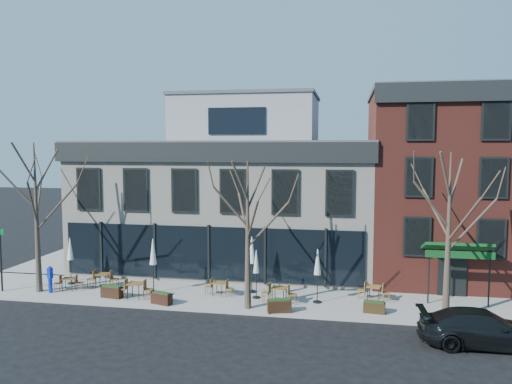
% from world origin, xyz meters
% --- Properties ---
extents(ground, '(120.00, 120.00, 0.00)m').
position_xyz_m(ground, '(0.00, 0.00, 0.00)').
color(ground, black).
rests_on(ground, ground).
extents(sidewalk_front, '(33.50, 4.70, 0.15)m').
position_xyz_m(sidewalk_front, '(3.25, -2.15, 0.07)').
color(sidewalk_front, gray).
rests_on(sidewalk_front, ground).
extents(sidewalk_side, '(4.50, 12.00, 0.15)m').
position_xyz_m(sidewalk_side, '(-11.25, 6.00, 0.07)').
color(sidewalk_side, gray).
rests_on(sidewalk_side, ground).
extents(corner_building, '(18.39, 10.39, 11.10)m').
position_xyz_m(corner_building, '(0.07, 5.07, 4.72)').
color(corner_building, beige).
rests_on(corner_building, ground).
extents(red_brick_building, '(8.20, 11.78, 11.18)m').
position_xyz_m(red_brick_building, '(13.00, 4.98, 5.64)').
color(red_brick_building, maroon).
rests_on(red_brick_building, ground).
extents(tree_corner, '(3.93, 3.98, 7.92)m').
position_xyz_m(tree_corner, '(-8.49, -3.20, 4.25)').
color(tree_corner, '#382B21').
rests_on(tree_corner, sidewalk_front).
extents(tree_mid, '(3.50, 3.55, 7.04)m').
position_xyz_m(tree_mid, '(3.01, -3.90, 3.79)').
color(tree_mid, '#382B21').
rests_on(tree_mid, sidewalk_front).
extents(tree_right, '(3.72, 3.77, 7.48)m').
position_xyz_m(tree_right, '(12.01, -3.90, 4.02)').
color(tree_right, '#382B21').
rests_on(tree_right, sidewalk_front).
extents(sign_pole, '(0.50, 0.10, 3.40)m').
position_xyz_m(sign_pole, '(-10.50, -3.50, 2.07)').
color(sign_pole, black).
rests_on(sign_pole, sidewalk_front).
extents(parked_sedan, '(5.02, 2.23, 1.43)m').
position_xyz_m(parked_sedan, '(12.95, -6.35, 0.72)').
color(parked_sedan, black).
rests_on(parked_sedan, ground).
extents(call_box, '(0.29, 0.29, 1.45)m').
position_xyz_m(call_box, '(-7.79, -3.29, 0.92)').
color(call_box, '#0D27B4').
rests_on(call_box, sidewalk_front).
extents(cafe_set_0, '(1.60, 0.75, 0.82)m').
position_xyz_m(cafe_set_0, '(-7.07, -2.72, 0.57)').
color(cafe_set_0, brown).
rests_on(cafe_set_0, sidewalk_front).
extents(cafe_set_1, '(1.78, 0.77, 0.92)m').
position_xyz_m(cafe_set_1, '(-5.55, -1.82, 0.62)').
color(cafe_set_1, brown).
rests_on(cafe_set_1, sidewalk_front).
extents(cafe_set_2, '(1.86, 0.76, 0.98)m').
position_xyz_m(cafe_set_2, '(-2.93, -3.42, 0.65)').
color(cafe_set_2, brown).
rests_on(cafe_set_2, sidewalk_front).
extents(cafe_set_3, '(1.62, 0.73, 0.83)m').
position_xyz_m(cafe_set_3, '(1.14, -2.15, 0.58)').
color(cafe_set_3, brown).
rests_on(cafe_set_3, sidewalk_front).
extents(cafe_set_4, '(1.82, 0.79, 0.94)m').
position_xyz_m(cafe_set_4, '(4.36, -2.80, 0.63)').
color(cafe_set_4, brown).
rests_on(cafe_set_4, sidewalk_front).
extents(cafe_set_5, '(1.70, 0.79, 0.87)m').
position_xyz_m(cafe_set_5, '(9.00, -1.50, 0.60)').
color(cafe_set_5, brown).
rests_on(cafe_set_5, sidewalk_front).
extents(umbrella_0, '(0.42, 0.42, 2.62)m').
position_xyz_m(umbrella_0, '(-7.63, -1.54, 2.00)').
color(umbrella_0, black).
rests_on(umbrella_0, sidewalk_front).
extents(umbrella_1, '(0.46, 0.46, 2.89)m').
position_xyz_m(umbrella_1, '(-2.41, -2.29, 2.19)').
color(umbrella_1, black).
rests_on(umbrella_1, sidewalk_front).
extents(umbrella_2, '(0.48, 0.48, 2.98)m').
position_xyz_m(umbrella_2, '(2.69, -1.27, 2.26)').
color(umbrella_2, black).
rests_on(umbrella_2, sidewalk_front).
extents(umbrella_3, '(0.40, 0.40, 2.49)m').
position_xyz_m(umbrella_3, '(3.11, -2.24, 1.91)').
color(umbrella_3, black).
rests_on(umbrella_3, sidewalk_front).
extents(umbrella_4, '(0.43, 0.43, 2.69)m').
position_xyz_m(umbrella_4, '(6.22, -2.44, 2.05)').
color(umbrella_4, black).
rests_on(umbrella_4, sidewalk_front).
extents(planter_0, '(1.15, 0.59, 0.61)m').
position_xyz_m(planter_0, '(-4.18, -3.50, 0.45)').
color(planter_0, black).
rests_on(planter_0, sidewalk_front).
extents(planter_1, '(1.12, 0.70, 0.58)m').
position_xyz_m(planter_1, '(-1.29, -4.04, 0.44)').
color(planter_1, black).
rests_on(planter_1, sidewalk_front).
extents(planter_2, '(1.18, 0.72, 0.62)m').
position_xyz_m(planter_2, '(4.56, -4.20, 0.46)').
color(planter_2, black).
rests_on(planter_2, sidewalk_front).
extents(planter_3, '(1.03, 0.52, 0.55)m').
position_xyz_m(planter_3, '(8.93, -3.50, 0.43)').
color(planter_3, black).
rests_on(planter_3, sidewalk_front).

